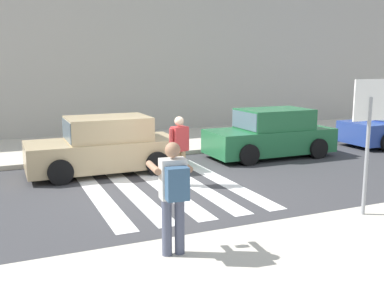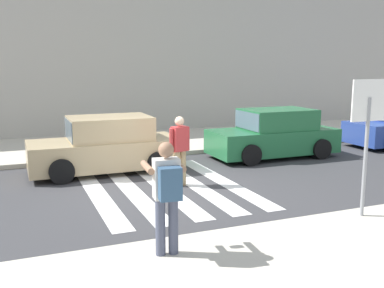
# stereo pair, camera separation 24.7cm
# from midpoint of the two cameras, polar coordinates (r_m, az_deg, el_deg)

# --- Properties ---
(ground_plane) EXTENTS (120.00, 120.00, 0.00)m
(ground_plane) POSITION_cam_midpoint_polar(r_m,az_deg,el_deg) (10.88, -2.69, -5.75)
(ground_plane) COLOR #38383A
(sidewalk_far) EXTENTS (60.00, 4.80, 0.14)m
(sidewalk_far) POSITION_cam_midpoint_polar(r_m,az_deg,el_deg) (16.50, -9.64, -0.12)
(sidewalk_far) COLOR beige
(sidewalk_far) RESTS_ON ground
(building_facade_far) EXTENTS (56.00, 4.00, 6.48)m
(building_facade_far) POSITION_cam_midpoint_polar(r_m,az_deg,el_deg) (20.56, -12.63, 10.67)
(building_facade_far) COLOR #ADA89E
(building_facade_far) RESTS_ON ground
(crosswalk_stripe_0) EXTENTS (0.44, 5.20, 0.01)m
(crosswalk_stripe_0) POSITION_cam_midpoint_polar(r_m,az_deg,el_deg) (10.67, -11.23, -6.24)
(crosswalk_stripe_0) COLOR silver
(crosswalk_stripe_0) RESTS_ON ground
(crosswalk_stripe_1) EXTENTS (0.44, 5.20, 0.01)m
(crosswalk_stripe_1) POSITION_cam_midpoint_polar(r_m,az_deg,el_deg) (10.83, -7.06, -5.86)
(crosswalk_stripe_1) COLOR silver
(crosswalk_stripe_1) RESTS_ON ground
(crosswalk_stripe_2) EXTENTS (0.44, 5.20, 0.01)m
(crosswalk_stripe_2) POSITION_cam_midpoint_polar(r_m,az_deg,el_deg) (11.06, -3.04, -5.46)
(crosswalk_stripe_2) COLOR silver
(crosswalk_stripe_2) RESTS_ON ground
(crosswalk_stripe_3) EXTENTS (0.44, 5.20, 0.01)m
(crosswalk_stripe_3) POSITION_cam_midpoint_polar(r_m,az_deg,el_deg) (11.33, 0.80, -5.06)
(crosswalk_stripe_3) COLOR silver
(crosswalk_stripe_3) RESTS_ON ground
(crosswalk_stripe_4) EXTENTS (0.44, 5.20, 0.01)m
(crosswalk_stripe_4) POSITION_cam_midpoint_polar(r_m,az_deg,el_deg) (11.66, 4.44, -4.66)
(crosswalk_stripe_4) COLOR silver
(crosswalk_stripe_4) RESTS_ON ground
(stop_sign) EXTENTS (0.76, 0.08, 2.57)m
(stop_sign) POSITION_cam_midpoint_polar(r_m,az_deg,el_deg) (8.87, 22.15, 3.11)
(stop_sign) COLOR gray
(stop_sign) RESTS_ON sidewalk_near
(photographer_with_backpack) EXTENTS (0.63, 0.88, 1.72)m
(photographer_with_backpack) POSITION_cam_midpoint_polar(r_m,az_deg,el_deg) (6.64, -2.14, -5.73)
(photographer_with_backpack) COLOR #474C60
(photographer_with_backpack) RESTS_ON sidewalk_near
(pedestrian_crossing) EXTENTS (0.56, 0.33, 1.72)m
(pedestrian_crossing) POSITION_cam_midpoint_polar(r_m,az_deg,el_deg) (10.95, -0.94, -0.39)
(pedestrian_crossing) COLOR tan
(pedestrian_crossing) RESTS_ON ground
(parked_car_tan) EXTENTS (4.10, 1.92, 1.55)m
(parked_car_tan) POSITION_cam_midpoint_polar(r_m,az_deg,el_deg) (12.63, -10.26, -0.28)
(parked_car_tan) COLOR tan
(parked_car_tan) RESTS_ON ground
(parked_car_green) EXTENTS (4.10, 1.92, 1.55)m
(parked_car_green) POSITION_cam_midpoint_polar(r_m,az_deg,el_deg) (14.69, 10.83, 1.17)
(parked_car_green) COLOR #236B3D
(parked_car_green) RESTS_ON ground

